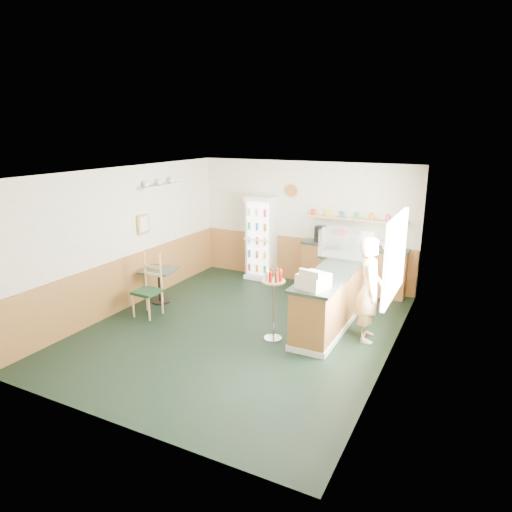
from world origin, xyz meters
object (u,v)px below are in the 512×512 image
Objects in this scene: cafe_table at (159,279)px; cafe_chair at (150,283)px; display_case at (347,245)px; cash_register at (313,281)px; drinks_fridge at (261,238)px; shopkeeper at (369,289)px; condiment_stand at (273,294)px.

cafe_chair is at bearing -67.93° from cafe_table.
display_case is 2.33× the size of cash_register.
cash_register is at bearing -90.00° from display_case.
display_case is at bearing -24.61° from drinks_fridge.
display_case is 1.82m from cash_register.
shopkeeper is 1.49× the size of cafe_chair.
shopkeeper is 4.12m from cafe_table.
condiment_stand is 2.51m from cafe_chair.
drinks_fridge reaches higher than shopkeeper.
display_case reaches higher than cafe_chair.
drinks_fridge is at bearing 143.45° from cash_register.
condiment_stand is at bearing -60.38° from drinks_fridge.
drinks_fridge is 1.95× the size of display_case.
cash_register is 0.35× the size of condiment_stand.
shopkeeper is at bearing -57.42° from display_case.
cafe_table is at bearing 112.65° from cafe_chair.
shopkeeper is at bearing -35.64° from drinks_fridge.
drinks_fridge is 2.63m from cafe_table.
cafe_table is 0.60m from cafe_chair.
display_case is 1.31× the size of cafe_table.
shopkeeper is at bearing 11.46° from cafe_chair.
display_case is at bearing 69.27° from condiment_stand.
display_case is 1.37m from shopkeeper.
drinks_fridge is at bearing 73.57° from cafe_chair.
condiment_stand is 1.60× the size of cafe_table.
shopkeeper is 3.96m from cafe_chair.
drinks_fridge is 3.68m from shopkeeper.
cafe_chair is at bearing 85.97° from shopkeeper.
cafe_table is (-3.40, 0.52, -0.64)m from cash_register.
condiment_stand is at bearing 1.72° from cafe_chair.
display_case reaches higher than condiment_stand.
drinks_fridge is at bearing 39.45° from shopkeeper.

